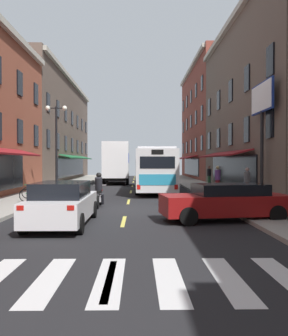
{
  "coord_description": "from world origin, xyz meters",
  "views": [
    {
      "loc": [
        0.53,
        -16.63,
        2.16
      ],
      "look_at": [
        0.92,
        7.56,
        1.76
      ],
      "focal_mm": 38.64,
      "sensor_mm": 36.0,
      "label": 1
    }
  ],
  "objects_px": {
    "billboard_sign": "(262,110)",
    "bicycle_mid": "(38,192)",
    "sedan_near": "(226,202)",
    "sedan_mid": "(63,203)",
    "pedestrian_rear": "(218,179)",
    "street_lamp_twin": "(56,145)",
    "pedestrian_far": "(247,182)",
    "box_truck": "(116,163)",
    "motorcycle_rider": "(99,192)",
    "transit_bus": "(153,169)",
    "pedestrian_mid": "(209,175)",
    "bicycle_near": "(35,195)"
  },
  "relations": [
    {
      "from": "sedan_mid",
      "to": "pedestrian_mid",
      "type": "distance_m",
      "value": 21.38
    },
    {
      "from": "bicycle_near",
      "to": "pedestrian_mid",
      "type": "xyz_separation_m",
      "value": [
        11.46,
        13.56,
        0.48
      ]
    },
    {
      "from": "box_truck",
      "to": "sedan_mid",
      "type": "relative_size",
      "value": 1.55
    },
    {
      "from": "box_truck",
      "to": "pedestrian_rear",
      "type": "relative_size",
      "value": 4.1
    },
    {
      "from": "box_truck",
      "to": "bicycle_mid",
      "type": "relative_size",
      "value": 4.32
    },
    {
      "from": "motorcycle_rider",
      "to": "pedestrian_far",
      "type": "xyz_separation_m",
      "value": [
        8.19,
        3.43,
        0.31
      ]
    },
    {
      "from": "transit_bus",
      "to": "box_truck",
      "type": "xyz_separation_m",
      "value": [
        -3.3,
        8.52,
        0.44
      ]
    },
    {
      "from": "billboard_sign",
      "to": "transit_bus",
      "type": "xyz_separation_m",
      "value": [
        -5.38,
        8.27,
        -3.27
      ]
    },
    {
      "from": "bicycle_near",
      "to": "billboard_sign",
      "type": "bearing_deg",
      "value": 3.49
    },
    {
      "from": "box_truck",
      "to": "sedan_mid",
      "type": "xyz_separation_m",
      "value": [
        -0.42,
        -23.41,
        -1.32
      ]
    },
    {
      "from": "transit_bus",
      "to": "pedestrian_far",
      "type": "distance_m",
      "value": 8.3
    },
    {
      "from": "sedan_mid",
      "to": "motorcycle_rider",
      "type": "relative_size",
      "value": 2.25
    },
    {
      "from": "sedan_mid",
      "to": "bicycle_near",
      "type": "relative_size",
      "value": 2.74
    },
    {
      "from": "pedestrian_far",
      "to": "street_lamp_twin",
      "type": "height_order",
      "value": "street_lamp_twin"
    },
    {
      "from": "sedan_near",
      "to": "bicycle_mid",
      "type": "distance_m",
      "value": 11.18
    },
    {
      "from": "pedestrian_far",
      "to": "pedestrian_rear",
      "type": "distance_m",
      "value": 2.8
    },
    {
      "from": "sedan_near",
      "to": "bicycle_near",
      "type": "distance_m",
      "value": 9.79
    },
    {
      "from": "sedan_near",
      "to": "sedan_mid",
      "type": "xyz_separation_m",
      "value": [
        -5.8,
        -0.89,
        0.05
      ]
    },
    {
      "from": "box_truck",
      "to": "sedan_near",
      "type": "relative_size",
      "value": 1.5
    },
    {
      "from": "bicycle_near",
      "to": "bicycle_mid",
      "type": "bearing_deg",
      "value": 101.87
    },
    {
      "from": "sedan_mid",
      "to": "pedestrian_mid",
      "type": "xyz_separation_m",
      "value": [
        8.86,
        19.46,
        0.23
      ]
    },
    {
      "from": "sedan_mid",
      "to": "pedestrian_rear",
      "type": "bearing_deg",
      "value": 54.84
    },
    {
      "from": "box_truck",
      "to": "sedan_mid",
      "type": "distance_m",
      "value": 23.45
    },
    {
      "from": "pedestrian_mid",
      "to": "box_truck",
      "type": "bearing_deg",
      "value": -28.74
    },
    {
      "from": "sedan_near",
      "to": "pedestrian_rear",
      "type": "distance_m",
      "value": 10.27
    },
    {
      "from": "billboard_sign",
      "to": "bicycle_mid",
      "type": "relative_size",
      "value": 3.71
    },
    {
      "from": "bicycle_near",
      "to": "street_lamp_twin",
      "type": "xyz_separation_m",
      "value": [
        -0.2,
        5.61,
        2.79
      ]
    },
    {
      "from": "sedan_mid",
      "to": "bicycle_mid",
      "type": "relative_size",
      "value": 2.78
    },
    {
      "from": "motorcycle_rider",
      "to": "pedestrian_mid",
      "type": "relative_size",
      "value": 1.26
    },
    {
      "from": "bicycle_mid",
      "to": "box_truck",
      "type": "bearing_deg",
      "value": 77.66
    },
    {
      "from": "motorcycle_rider",
      "to": "billboard_sign",
      "type": "bearing_deg",
      "value": 11.0
    },
    {
      "from": "billboard_sign",
      "to": "pedestrian_rear",
      "type": "bearing_deg",
      "value": 107.43
    },
    {
      "from": "sedan_near",
      "to": "billboard_sign",
      "type": "bearing_deg",
      "value": 60.08
    },
    {
      "from": "bicycle_mid",
      "to": "pedestrian_far",
      "type": "bearing_deg",
      "value": 3.1
    },
    {
      "from": "bicycle_near",
      "to": "street_lamp_twin",
      "type": "relative_size",
      "value": 0.3
    },
    {
      "from": "sedan_mid",
      "to": "billboard_sign",
      "type": "bearing_deg",
      "value": 36.02
    },
    {
      "from": "box_truck",
      "to": "street_lamp_twin",
      "type": "xyz_separation_m",
      "value": [
        -3.23,
        -11.9,
        1.23
      ]
    },
    {
      "from": "billboard_sign",
      "to": "pedestrian_mid",
      "type": "distance_m",
      "value": 13.44
    },
    {
      "from": "pedestrian_rear",
      "to": "billboard_sign",
      "type": "bearing_deg",
      "value": -54.82
    },
    {
      "from": "sedan_near",
      "to": "bicycle_mid",
      "type": "relative_size",
      "value": 2.88
    },
    {
      "from": "pedestrian_mid",
      "to": "pedestrian_rear",
      "type": "xyz_separation_m",
      "value": [
        -1.13,
        -8.49,
        0.07
      ]
    },
    {
      "from": "pedestrian_rear",
      "to": "street_lamp_twin",
      "type": "relative_size",
      "value": 0.31
    },
    {
      "from": "pedestrian_rear",
      "to": "bicycle_mid",
      "type": "bearing_deg",
      "value": -145.65
    },
    {
      "from": "sedan_mid",
      "to": "pedestrian_mid",
      "type": "relative_size",
      "value": 2.83
    },
    {
      "from": "transit_bus",
      "to": "pedestrian_far",
      "type": "relative_size",
      "value": 7.22
    },
    {
      "from": "transit_bus",
      "to": "box_truck",
      "type": "bearing_deg",
      "value": 111.14
    },
    {
      "from": "sedan_near",
      "to": "street_lamp_twin",
      "type": "xyz_separation_m",
      "value": [
        -8.61,
        10.62,
        2.59
      ]
    },
    {
      "from": "motorcycle_rider",
      "to": "bicycle_mid",
      "type": "relative_size",
      "value": 1.24
    },
    {
      "from": "motorcycle_rider",
      "to": "pedestrian_mid",
      "type": "height_order",
      "value": "pedestrian_mid"
    },
    {
      "from": "box_truck",
      "to": "billboard_sign",
      "type": "bearing_deg",
      "value": -62.68
    }
  ]
}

